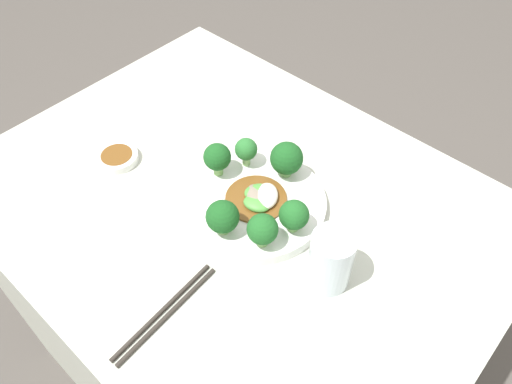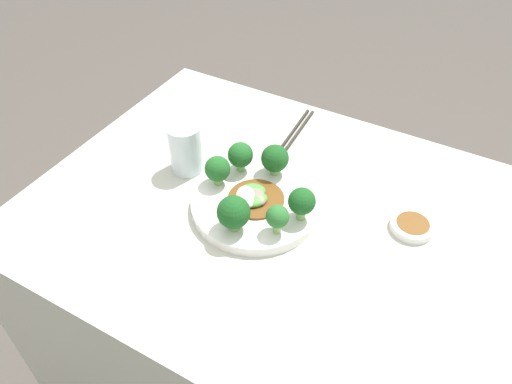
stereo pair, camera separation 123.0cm
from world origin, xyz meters
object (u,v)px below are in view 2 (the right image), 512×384
broccoli_east (302,202)px  broccoli_west (218,169)px  plate (256,204)px  drinking_glass (186,148)px  stirfry_center (253,196)px  chopsticks (294,134)px  broccoli_southeast (277,217)px  sauce_dish (412,226)px  broccoli_north (275,159)px  broccoli_northwest (240,155)px  broccoli_south (234,213)px

broccoli_east → broccoli_west: broccoli_east is taller
plate → drinking_glass: size_ratio=2.33×
stirfry_center → chopsticks: stirfry_center is taller
broccoli_southeast → sauce_dish: (0.20, 0.14, -0.05)m
plate → chopsticks: size_ratio=1.22×
broccoli_north → broccoli_northwest: (-0.06, -0.02, 0.00)m
broccoli_northwest → stirfry_center: 0.10m
broccoli_south → drinking_glass: size_ratio=0.66×
stirfry_center → chopsticks: (-0.03, 0.25, -0.03)m
chopsticks → stirfry_center: bearing=-82.2°
broccoli_south → broccoli_east: (0.09, 0.08, 0.00)m
broccoli_south → broccoli_east: 0.12m
broccoli_northwest → broccoli_east: bearing=-21.1°
plate → sauce_dish: bearing=18.4°
broccoli_southeast → broccoli_northwest: 0.18m
broccoli_northwest → broccoli_west: 0.06m
plate → drinking_glass: (-0.18, 0.03, 0.04)m
broccoli_southeast → sauce_dish: broccoli_southeast is taller
stirfry_center → drinking_glass: (-0.18, 0.03, 0.02)m
broccoli_northwest → plate: bearing=-41.5°
broccoli_south → broccoli_northwest: 0.16m
drinking_glass → sauce_dish: drinking_glass is taller
broccoli_west → stirfry_center: broccoli_west is taller
chopsticks → broccoli_north: bearing=-78.3°
drinking_glass → broccoli_northwest: bearing=14.6°
broccoli_northwest → broccoli_west: (-0.02, -0.06, -0.00)m
broccoli_southeast → broccoli_northwest: size_ratio=0.93×
sauce_dish → stirfry_center: bearing=-161.6°
plate → broccoli_northwest: 0.10m
broccoli_east → broccoli_northwest: 0.17m
drinking_glass → broccoli_west: bearing=-16.2°
broccoli_southeast → broccoli_north: (-0.08, 0.14, 0.00)m
broccoli_east → stirfry_center: bearing=-179.6°
broccoli_north → broccoli_east: broccoli_east is taller
broccoli_southeast → broccoli_south: (-0.07, -0.03, 0.00)m
broccoli_southeast → broccoli_west: broccoli_west is taller
plate → broccoli_southeast: bearing=-36.2°
broccoli_east → chopsticks: 0.28m
broccoli_west → chopsticks: broccoli_west is taller
broccoli_north → broccoli_south: bearing=-87.5°
broccoli_west → stirfry_center: (0.08, -0.01, -0.03)m
plate → broccoli_west: (-0.09, 0.01, 0.05)m
broccoli_southeast → stirfry_center: size_ratio=0.54×
broccoli_north → chopsticks: size_ratio=0.32×
broccoli_north → broccoli_east: 0.13m
stirfry_center → sauce_dish: stirfry_center is taller
plate → chopsticks: (-0.04, 0.24, -0.01)m
broccoli_northwest → sauce_dish: (0.35, 0.03, -0.05)m
broccoli_south → plate: bearing=91.0°
chopsticks → broccoli_south: bearing=-83.0°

